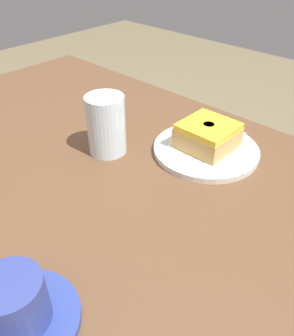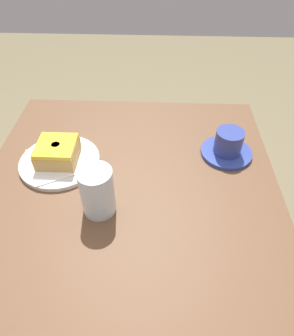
% 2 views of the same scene
% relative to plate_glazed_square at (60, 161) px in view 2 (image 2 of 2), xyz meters
% --- Properties ---
extents(table, '(0.98, 0.72, 0.71)m').
position_rel_plate_glazed_square_xyz_m(table, '(0.19, 0.18, -0.10)').
color(table, brown).
rests_on(table, ground_plane).
extents(plate_glazed_square, '(0.20, 0.20, 0.01)m').
position_rel_plate_glazed_square_xyz_m(plate_glazed_square, '(0.00, 0.00, 0.00)').
color(plate_glazed_square, silver).
rests_on(plate_glazed_square, table).
extents(napkin_glazed_square, '(0.20, 0.20, 0.00)m').
position_rel_plate_glazed_square_xyz_m(napkin_glazed_square, '(0.00, 0.00, 0.01)').
color(napkin_glazed_square, white).
rests_on(napkin_glazed_square, plate_glazed_square).
extents(donut_glazed_square, '(0.10, 0.10, 0.05)m').
position_rel_plate_glazed_square_xyz_m(donut_glazed_square, '(-0.00, -0.00, 0.03)').
color(donut_glazed_square, tan).
rests_on(donut_glazed_square, napkin_glazed_square).
extents(water_glass, '(0.07, 0.07, 0.11)m').
position_rel_plate_glazed_square_xyz_m(water_glass, '(0.14, 0.13, 0.05)').
color(water_glass, silver).
rests_on(water_glass, table).
extents(coffee_cup, '(0.13, 0.13, 0.07)m').
position_rel_plate_glazed_square_xyz_m(coffee_cup, '(-0.05, 0.43, 0.02)').
color(coffee_cup, '#2F4195').
rests_on(coffee_cup, table).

